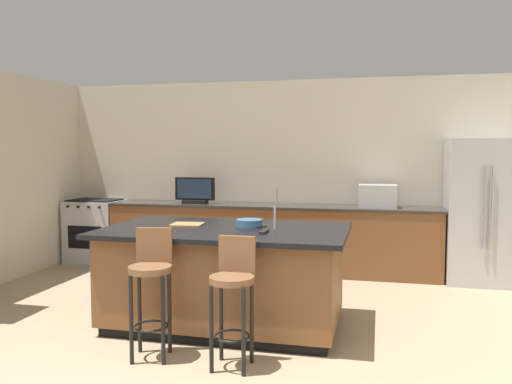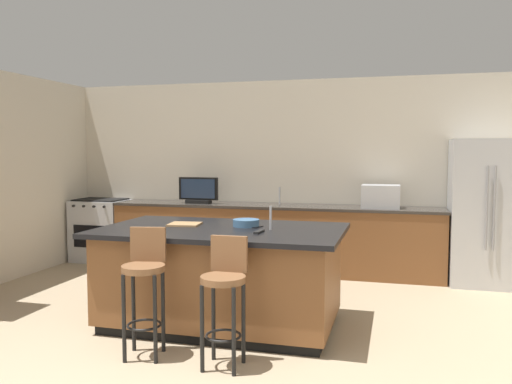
{
  "view_description": "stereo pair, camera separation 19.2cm",
  "coord_description": "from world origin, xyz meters",
  "views": [
    {
      "loc": [
        1.41,
        -2.62,
        1.63
      ],
      "look_at": [
        0.06,
        3.1,
        1.18
      ],
      "focal_mm": 36.65,
      "sensor_mm": 36.0,
      "label": 1
    },
    {
      "loc": [
        1.59,
        -2.57,
        1.63
      ],
      "look_at": [
        0.06,
        3.1,
        1.18
      ],
      "focal_mm": 36.65,
      "sensor_mm": 36.0,
      "label": 2
    }
  ],
  "objects": [
    {
      "name": "tv_monitor",
      "position": [
        -1.09,
        4.26,
        1.08
      ],
      "size": [
        0.57,
        0.16,
        0.37
      ],
      "color": "black",
      "rests_on": "counter_back"
    },
    {
      "name": "fruit_bowl",
      "position": [
        0.22,
        2.15,
        0.96
      ],
      "size": [
        0.25,
        0.25,
        0.07
      ],
      "primitive_type": "cylinder",
      "color": "#3F668C",
      "rests_on": "kitchen_island"
    },
    {
      "name": "bar_stool_right",
      "position": [
        0.35,
        1.11,
        0.59
      ],
      "size": [
        0.34,
        0.34,
        0.98
      ],
      "rotation": [
        0.0,
        0.0,
        -0.0
      ],
      "color": "brown",
      "rests_on": "ground_plane"
    },
    {
      "name": "microwave",
      "position": [
        1.39,
        4.31,
        1.06
      ],
      "size": [
        0.48,
        0.36,
        0.3
      ],
      "primitive_type": "cube",
      "color": "#B7BABF",
      "rests_on": "counter_back"
    },
    {
      "name": "refrigerator",
      "position": [
        2.64,
        4.27,
        0.89
      ],
      "size": [
        0.83,
        0.72,
        1.78
      ],
      "color": "#B7BABF",
      "rests_on": "ground_plane"
    },
    {
      "name": "counter_back",
      "position": [
        -0.03,
        4.31,
        0.45
      ],
      "size": [
        4.51,
        0.62,
        0.91
      ],
      "color": "brown",
      "rests_on": "ground_plane"
    },
    {
      "name": "tv_remote",
      "position": [
        0.44,
        1.8,
        0.93
      ],
      "size": [
        0.06,
        0.17,
        0.02
      ],
      "primitive_type": "cube",
      "rotation": [
        0.0,
        0.0,
        -0.09
      ],
      "color": "black",
      "rests_on": "kitchen_island"
    },
    {
      "name": "bar_stool_left",
      "position": [
        -0.33,
        1.14,
        0.62
      ],
      "size": [
        0.34,
        0.36,
        1.02
      ],
      "rotation": [
        0.0,
        0.0,
        0.19
      ],
      "color": "brown",
      "rests_on": "ground_plane"
    },
    {
      "name": "cell_phone",
      "position": [
        0.33,
        2.13,
        0.93
      ],
      "size": [
        0.1,
        0.16,
        0.01
      ],
      "primitive_type": "cube",
      "rotation": [
        0.0,
        0.0,
        -0.25
      ],
      "color": "black",
      "rests_on": "kitchen_island"
    },
    {
      "name": "kitchen_island",
      "position": [
        0.02,
        2.0,
        0.47
      ],
      "size": [
        2.25,
        1.36,
        0.92
      ],
      "color": "black",
      "rests_on": "ground_plane"
    },
    {
      "name": "wall_back",
      "position": [
        0.0,
        4.69,
        1.31
      ],
      "size": [
        6.73,
        0.12,
        2.63
      ],
      "primitive_type": "cube",
      "color": "beige",
      "rests_on": "ground_plane"
    },
    {
      "name": "cutting_board",
      "position": [
        -0.38,
        2.08,
        0.93
      ],
      "size": [
        0.32,
        0.3,
        0.02
      ],
      "primitive_type": "cube",
      "rotation": [
        0.0,
        0.0,
        0.12
      ],
      "color": "#A87F51",
      "rests_on": "kitchen_island"
    },
    {
      "name": "sink_faucet_island",
      "position": [
        0.49,
        2.0,
        1.03
      ],
      "size": [
        0.02,
        0.02,
        0.22
      ],
      "primitive_type": "cylinder",
      "color": "#B2B2B7",
      "rests_on": "kitchen_island"
    },
    {
      "name": "range_oven",
      "position": [
        -2.68,
        4.31,
        0.46
      ],
      "size": [
        0.76,
        0.63,
        0.93
      ],
      "color": "#B7BABF",
      "rests_on": "ground_plane"
    },
    {
      "name": "sink_faucet_back",
      "position": [
        0.04,
        4.41,
        1.03
      ],
      "size": [
        0.02,
        0.02,
        0.24
      ],
      "primitive_type": "cylinder",
      "color": "#B2B2B7",
      "rests_on": "counter_back"
    }
  ]
}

